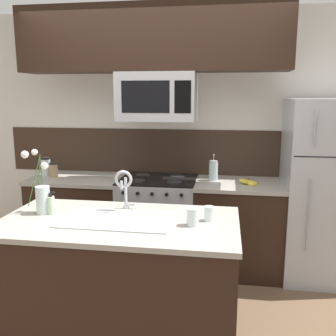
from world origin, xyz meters
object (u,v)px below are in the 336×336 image
french_press (213,171)px  stove_range (158,222)px  banana_bunch (248,182)px  sink_faucet (124,184)px  dish_soap_bottle (51,205)px  storage_jar_medium (54,170)px  flower_vase (42,196)px  refrigerator (328,191)px  spare_glass (209,214)px  storage_jar_tall (46,167)px  drinking_glass (193,217)px  microwave (157,97)px

french_press → stove_range: bearing=-173.7°
banana_bunch → sink_faucet: 1.37m
sink_faucet → dish_soap_bottle: bearing=-161.7°
dish_soap_bottle → storage_jar_medium: bearing=114.8°
flower_vase → dish_soap_bottle: bearing=-7.6°
sink_faucet → refrigerator: bearing=31.7°
spare_glass → flower_vase: bearing=-179.2°
storage_jar_tall → dish_soap_bottle: (0.65, -1.22, -0.03)m
storage_jar_medium → spare_glass: bearing=-34.7°
french_press → drinking_glass: size_ratio=2.27×
microwave → dish_soap_bottle: microwave is taller
refrigerator → french_press: 1.10m
storage_jar_tall → spare_glass: bearing=-34.0°
french_press → flower_vase: (-1.18, -1.25, 0.03)m
microwave → sink_faucet: 1.19m
french_press → spare_glass: french_press is taller
stove_range → spare_glass: bearing=-64.3°
microwave → spare_glass: 1.49m
dish_soap_bottle → banana_bunch: bearing=38.1°
banana_bunch → microwave: bearing=177.5°
stove_range → drinking_glass: size_ratio=7.90×
french_press → drinking_glass: french_press is taller
banana_bunch → stove_range: bearing=176.1°
banana_bunch → french_press: (-0.34, 0.12, 0.08)m
stove_range → dish_soap_bottle: size_ratio=5.64×
storage_jar_tall → flower_vase: 1.35m
storage_jar_tall → dish_soap_bottle: size_ratio=1.17×
spare_glass → storage_jar_medium: bearing=145.3°
spare_glass → sink_faucet: bearing=167.6°
spare_glass → flower_vase: flower_vase is taller
french_press → drinking_glass: 1.34m
microwave → storage_jar_tall: (-1.21, 0.05, -0.73)m
storage_jar_tall → sink_faucet: size_ratio=0.63×
storage_jar_medium → flower_vase: size_ratio=0.32×
microwave → drinking_glass: (0.46, -1.26, -0.76)m
stove_range → spare_glass: 1.39m
storage_jar_medium → flower_vase: bearing=-67.9°
microwave → refrigerator: size_ratio=0.43×
sink_faucet → storage_jar_tall: bearing=137.3°
storage_jar_medium → flower_vase: flower_vase is taller
sink_faucet → stove_range: bearing=86.4°
microwave → drinking_glass: 1.54m
stove_range → sink_faucet: 1.22m
dish_soap_bottle → french_press: bearing=48.6°
sink_faucet → spare_glass: sink_faucet is taller
drinking_glass → storage_jar_tall: bearing=142.0°
microwave → french_press: (0.55, 0.08, -0.72)m
storage_jar_medium → spare_glass: (1.67, -1.15, -0.02)m
refrigerator → storage_jar_medium: size_ratio=11.65×
microwave → banana_bunch: (0.89, -0.04, -0.80)m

